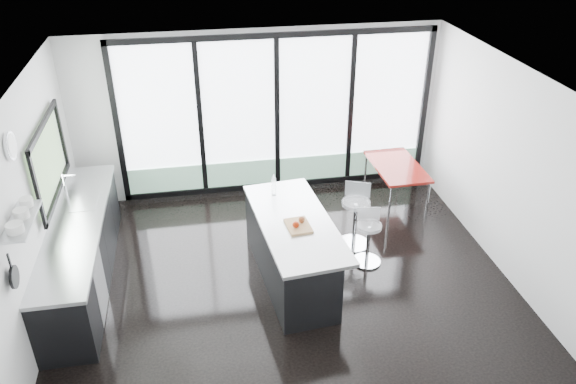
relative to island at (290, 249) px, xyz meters
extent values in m
cube|color=black|center=(-0.06, 0.03, -0.46)|extent=(6.00, 5.00, 0.00)
cube|color=white|center=(-0.06, 0.03, 2.34)|extent=(6.00, 5.00, 0.00)
cube|color=silver|center=(-0.06, 2.53, 0.94)|extent=(6.00, 0.00, 2.80)
cube|color=white|center=(0.24, 2.50, 0.94)|extent=(5.00, 0.02, 2.50)
cube|color=slate|center=(0.24, 2.46, -0.09)|extent=(5.00, 0.02, 0.44)
cube|color=black|center=(-1.01, 2.46, 0.94)|extent=(0.08, 0.04, 2.50)
cube|color=black|center=(0.24, 2.46, 0.94)|extent=(0.08, 0.04, 2.50)
cube|color=black|center=(1.49, 2.46, 0.94)|extent=(0.08, 0.04, 2.50)
cube|color=silver|center=(-0.06, -2.47, 0.94)|extent=(6.00, 0.00, 2.80)
cube|color=silver|center=(-3.06, 0.03, 0.94)|extent=(0.00, 5.00, 2.80)
cube|color=#67885B|center=(-3.03, 0.93, 1.14)|extent=(0.02, 1.60, 0.90)
cube|color=#AAADAF|center=(-2.93, -0.82, 1.29)|extent=(0.25, 0.80, 0.03)
cylinder|color=white|center=(-3.03, -0.27, 1.89)|extent=(0.04, 0.30, 0.30)
cylinder|color=black|center=(-3.00, -1.22, 0.89)|extent=(0.03, 0.24, 0.24)
cube|color=silver|center=(2.94, 0.03, 0.94)|extent=(0.00, 5.00, 2.80)
cube|color=black|center=(-2.74, 0.43, -0.02)|extent=(0.65, 3.20, 0.87)
cube|color=#AAADAF|center=(-2.74, 0.43, 0.44)|extent=(0.69, 3.24, 0.05)
cube|color=#AAADAF|center=(-2.74, 0.93, 0.44)|extent=(0.45, 0.48, 0.06)
cylinder|color=silver|center=(-2.89, 0.93, 0.68)|extent=(0.02, 0.02, 0.44)
cube|color=#AAADAF|center=(-2.42, -0.32, -0.04)|extent=(0.03, 0.60, 0.80)
cube|color=black|center=(-0.01, 0.00, -0.03)|extent=(0.93, 2.20, 0.85)
cube|color=#AAADAF|center=(0.07, 0.01, 0.41)|extent=(1.13, 2.28, 0.05)
cube|color=tan|center=(0.09, -0.14, 0.45)|extent=(0.33, 0.42, 0.03)
sphere|color=#9F2206|center=(0.04, -0.19, 0.51)|extent=(0.10, 0.10, 0.09)
sphere|color=brown|center=(0.14, -0.08, 0.51)|extent=(0.09, 0.09, 0.08)
cylinder|color=silver|center=(-0.10, 0.72, 0.58)|extent=(0.07, 0.07, 0.27)
cylinder|color=silver|center=(1.14, 0.13, -0.14)|extent=(0.47, 0.47, 0.64)
cylinder|color=silver|center=(1.07, 0.59, -0.08)|extent=(0.62, 0.62, 0.76)
cube|color=maroon|center=(2.09, 1.69, -0.11)|extent=(0.77, 1.30, 0.69)
camera|label=1|loc=(-1.11, -6.05, 4.37)|focal=35.00mm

